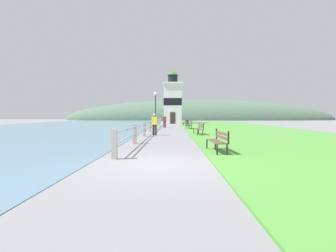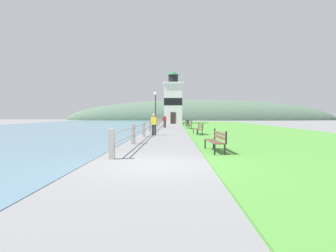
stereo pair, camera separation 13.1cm
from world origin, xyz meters
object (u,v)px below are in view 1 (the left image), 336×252
(person_strolling, at_px, (155,124))
(trash_bin, at_px, (187,123))
(park_bench_by_lighthouse, at_px, (185,122))
(person_by_railing, at_px, (165,121))
(park_bench_midway, at_px, (199,128))
(park_bench_near, at_px, (218,140))
(lighthouse, at_px, (173,101))
(lamp_post, at_px, (156,104))
(park_bench_far, at_px, (190,124))

(person_strolling, relative_size, trash_bin, 1.94)
(park_bench_by_lighthouse, relative_size, person_by_railing, 1.11)
(park_bench_midway, distance_m, person_by_railing, 12.05)
(park_bench_near, xyz_separation_m, park_bench_midway, (0.14, 9.26, -0.00))
(lighthouse, height_order, trash_bin, lighthouse)
(park_bench_midway, xyz_separation_m, person_by_railing, (-3.01, 11.66, 0.30))
(person_by_railing, distance_m, lamp_post, 4.29)
(park_bench_far, xyz_separation_m, lighthouse, (-1.87, 18.48, 3.52))
(lighthouse, distance_m, person_by_railing, 15.71)
(park_bench_near, bearing_deg, park_bench_far, -93.81)
(park_bench_far, distance_m, person_by_railing, 4.22)
(trash_bin, bearing_deg, person_by_railing, -126.91)
(lamp_post, bearing_deg, person_strolling, -86.64)
(trash_bin, bearing_deg, lighthouse, 99.57)
(lamp_post, bearing_deg, trash_bin, 63.89)
(trash_bin, bearing_deg, park_bench_near, -90.02)
(park_bench_by_lighthouse, bearing_deg, park_bench_midway, 90.00)
(person_strolling, height_order, lamp_post, lamp_post)
(trash_bin, bearing_deg, park_bench_midway, -89.50)
(park_bench_by_lighthouse, bearing_deg, park_bench_far, 89.48)
(park_bench_near, height_order, lamp_post, lamp_post)
(person_by_railing, relative_size, lamp_post, 0.39)
(park_bench_near, distance_m, lamp_post, 17.70)
(person_by_railing, bearing_deg, park_bench_far, -132.14)
(park_bench_near, bearing_deg, lamp_post, -81.83)
(park_bench_by_lighthouse, distance_m, trash_bin, 1.99)
(park_bench_far, distance_m, park_bench_by_lighthouse, 8.95)
(park_bench_midway, xyz_separation_m, lamp_post, (-3.85, 7.91, 2.20))
(park_bench_midway, height_order, lighthouse, lighthouse)
(park_bench_midway, relative_size, park_bench_far, 1.07)
(lighthouse, relative_size, person_strolling, 5.73)
(park_bench_near, distance_m, person_strolling, 9.61)
(park_bench_far, xyz_separation_m, park_bench_by_lighthouse, (-0.05, 8.95, -0.00))
(park_bench_far, height_order, person_strolling, person_strolling)
(person_strolling, height_order, person_by_railing, person_strolling)
(park_bench_far, height_order, trash_bin, park_bench_far)
(park_bench_near, bearing_deg, trash_bin, -94.04)
(park_bench_by_lighthouse, bearing_deg, person_strolling, 79.17)
(trash_bin, bearing_deg, park_bench_by_lighthouse, 93.52)
(park_bench_midway, bearing_deg, person_strolling, -1.00)
(lamp_post, bearing_deg, park_bench_far, 9.65)
(park_bench_near, relative_size, park_bench_midway, 1.06)
(park_bench_far, height_order, person_by_railing, person_by_railing)
(person_by_railing, height_order, lamp_post, lamp_post)
(person_strolling, bearing_deg, lighthouse, 10.44)
(trash_bin, bearing_deg, person_strolling, -101.65)
(park_bench_by_lighthouse, relative_size, person_strolling, 1.05)
(park_bench_midway, relative_size, person_by_railing, 1.20)
(park_bench_far, relative_size, lighthouse, 0.19)
(park_bench_far, xyz_separation_m, person_strolling, (-3.17, -8.75, 0.35))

